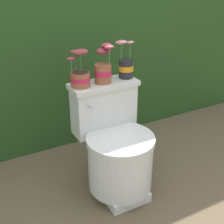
# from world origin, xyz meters

# --- Properties ---
(ground_plane) EXTENTS (12.00, 12.00, 0.00)m
(ground_plane) POSITION_xyz_m (0.00, 0.00, 0.00)
(ground_plane) COLOR brown
(hedge_backdrop) EXTENTS (3.89, 0.66, 1.77)m
(hedge_backdrop) POSITION_xyz_m (0.00, 1.12, 0.89)
(hedge_backdrop) COLOR #284C1E
(hedge_backdrop) RESTS_ON ground
(toilet) EXTENTS (0.44, 0.53, 0.71)m
(toilet) POSITION_xyz_m (0.03, 0.10, 0.31)
(toilet) COLOR white
(toilet) RESTS_ON ground
(potted_plant_left) EXTENTS (0.14, 0.12, 0.22)m
(potted_plant_left) POSITION_xyz_m (-0.12, 0.28, 0.79)
(potted_plant_left) COLOR #9E5638
(potted_plant_left) RESTS_ON toilet
(potted_plant_midleft) EXTENTS (0.12, 0.11, 0.24)m
(potted_plant_midleft) POSITION_xyz_m (0.03, 0.27, 0.81)
(potted_plant_midleft) COLOR #9E5638
(potted_plant_midleft) RESTS_ON toilet
(potted_plant_middle) EXTENTS (0.12, 0.10, 0.25)m
(potted_plant_middle) POSITION_xyz_m (0.20, 0.28, 0.80)
(potted_plant_middle) COLOR #262628
(potted_plant_middle) RESTS_ON toilet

